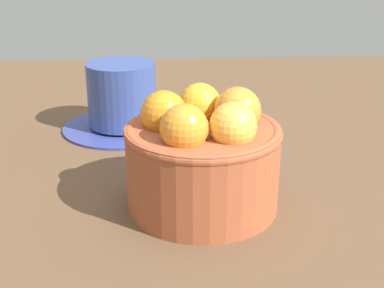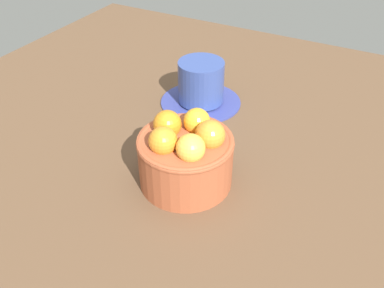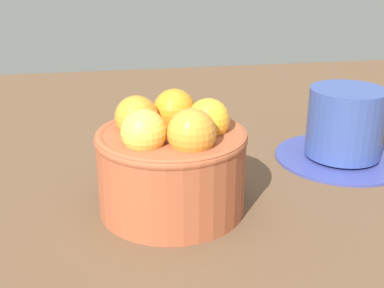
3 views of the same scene
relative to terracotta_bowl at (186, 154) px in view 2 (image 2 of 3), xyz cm
name	(u,v)px [view 2 (image 2 of 3)]	position (x,y,z in cm)	size (l,w,h in cm)	color
ground_plane	(186,190)	(0.01, 0.00, -6.62)	(113.65, 117.30, 3.53)	brown
terracotta_bowl	(186,154)	(0.00, 0.00, 0.00)	(13.46, 13.46, 10.48)	#9E4C2D
coffee_cup	(201,86)	(8.13, -20.58, -1.26)	(14.91, 14.91, 8.24)	#343D88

